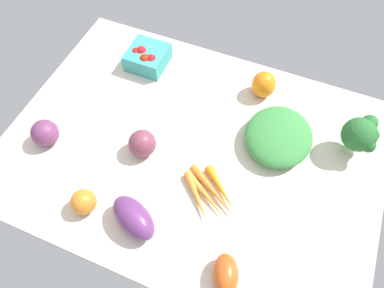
% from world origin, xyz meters
% --- Properties ---
extents(tablecloth, '(1.04, 0.76, 0.02)m').
position_xyz_m(tablecloth, '(0.00, 0.00, 0.01)').
color(tablecloth, beige).
rests_on(tablecloth, ground).
extents(berry_basket, '(0.12, 0.12, 0.07)m').
position_xyz_m(berry_basket, '(0.26, -0.24, 0.05)').
color(berry_basket, teal).
rests_on(berry_basket, tablecloth).
extents(red_onion_center, '(0.08, 0.08, 0.08)m').
position_xyz_m(red_onion_center, '(0.38, 0.13, 0.06)').
color(red_onion_center, '#6E335D').
rests_on(red_onion_center, tablecloth).
extents(red_onion_near_basket, '(0.08, 0.08, 0.08)m').
position_xyz_m(red_onion_near_basket, '(0.12, 0.06, 0.06)').
color(red_onion_near_basket, brown).
rests_on(red_onion_near_basket, tablecloth).
extents(heirloom_tomato_orange, '(0.06, 0.06, 0.06)m').
position_xyz_m(heirloom_tomato_orange, '(0.18, 0.27, 0.05)').
color(heirloom_tomato_orange, orange).
rests_on(heirloom_tomato_orange, tablecloth).
extents(leafy_greens_clump, '(0.19, 0.21, 0.06)m').
position_xyz_m(leafy_greens_clump, '(-0.21, -0.11, 0.05)').
color(leafy_greens_clump, '#38853D').
rests_on(leafy_greens_clump, tablecloth).
extents(carrot_bunch, '(0.17, 0.16, 0.02)m').
position_xyz_m(carrot_bunch, '(-0.10, 0.11, 0.03)').
color(carrot_bunch, orange).
rests_on(carrot_bunch, tablecloth).
extents(bell_pepper_orange, '(0.08, 0.08, 0.08)m').
position_xyz_m(bell_pepper_orange, '(-0.12, -0.26, 0.06)').
color(bell_pepper_orange, orange).
rests_on(bell_pepper_orange, tablecloth).
extents(roma_tomato, '(0.09, 0.11, 0.06)m').
position_xyz_m(roma_tomato, '(-0.20, 0.29, 0.05)').
color(roma_tomato, '#CE501B').
rests_on(roma_tomato, tablecloth).
extents(broccoli_head, '(0.10, 0.10, 0.12)m').
position_xyz_m(broccoli_head, '(-0.41, -0.16, 0.09)').
color(broccoli_head, '#94CA83').
rests_on(broccoli_head, tablecloth).
extents(eggplant, '(0.15, 0.12, 0.07)m').
position_xyz_m(eggplant, '(0.05, 0.26, 0.06)').
color(eggplant, '#65316C').
rests_on(eggplant, tablecloth).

